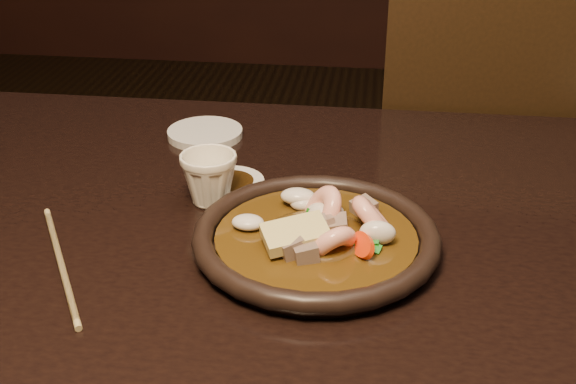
# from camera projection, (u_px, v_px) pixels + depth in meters

# --- Properties ---
(table) EXTENTS (1.60, 0.90, 0.75)m
(table) POSITION_uv_depth(u_px,v_px,m) (360.00, 306.00, 0.85)
(table) COLOR black
(table) RESTS_ON floor
(chair) EXTENTS (0.45, 0.45, 0.94)m
(chair) POSITION_uv_depth(u_px,v_px,m) (483.00, 197.00, 1.44)
(chair) COLOR black
(chair) RESTS_ON floor
(plate) EXTENTS (0.28, 0.28, 0.03)m
(plate) POSITION_uv_depth(u_px,v_px,m) (316.00, 238.00, 0.81)
(plate) COLOR black
(plate) RESTS_ON table
(stirfry) EXTENTS (0.19, 0.15, 0.06)m
(stirfry) POSITION_uv_depth(u_px,v_px,m) (320.00, 232.00, 0.81)
(stirfry) COLOR #3C270B
(stirfry) RESTS_ON plate
(soy_dish) EXTENTS (0.09, 0.09, 0.01)m
(soy_dish) POSITION_uv_depth(u_px,v_px,m) (230.00, 185.00, 0.95)
(soy_dish) COLOR silver
(soy_dish) RESTS_ON table
(saucer_left) EXTENTS (0.11, 0.11, 0.01)m
(saucer_left) POSITION_uv_depth(u_px,v_px,m) (205.00, 133.00, 1.10)
(saucer_left) COLOR silver
(saucer_left) RESTS_ON table
(tea_cup) EXTENTS (0.08, 0.07, 0.07)m
(tea_cup) POSITION_uv_depth(u_px,v_px,m) (209.00, 177.00, 0.90)
(tea_cup) COLOR #EDE5CD
(tea_cup) RESTS_ON table
(chopsticks) EXTENTS (0.13, 0.22, 0.01)m
(chopsticks) POSITION_uv_depth(u_px,v_px,m) (61.00, 263.00, 0.79)
(chopsticks) COLOR tan
(chopsticks) RESTS_ON table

